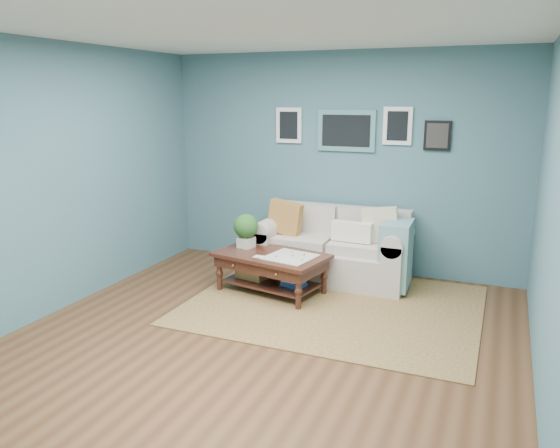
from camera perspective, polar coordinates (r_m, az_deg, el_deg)
The scene contains 4 objects.
room_shell at distance 4.59m, azimuth -2.26°, elevation 3.13°, with size 5.00×5.02×2.70m.
area_rug at distance 5.87m, azimuth 5.60°, elevation -8.39°, with size 2.97×2.38×0.01m, color brown.
loveseat at distance 6.56m, azimuth 6.21°, elevation -2.56°, with size 1.84×0.84×0.95m.
coffee_table at distance 6.13m, azimuth -1.39°, elevation -3.69°, with size 1.33×0.93×0.85m.
Camera 1 is at (1.90, -4.04, 2.17)m, focal length 35.00 mm.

